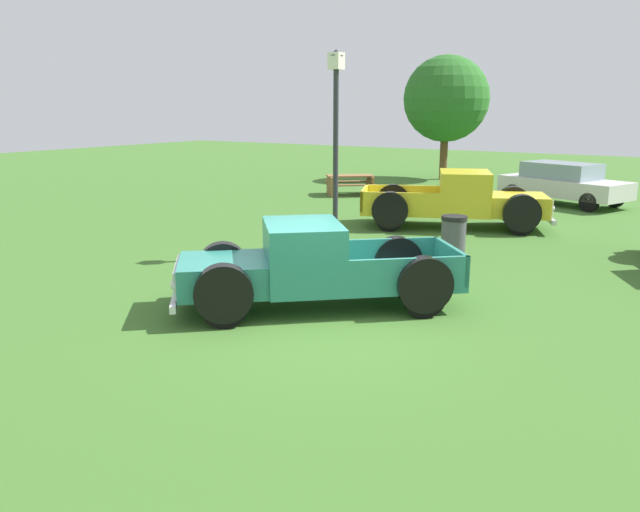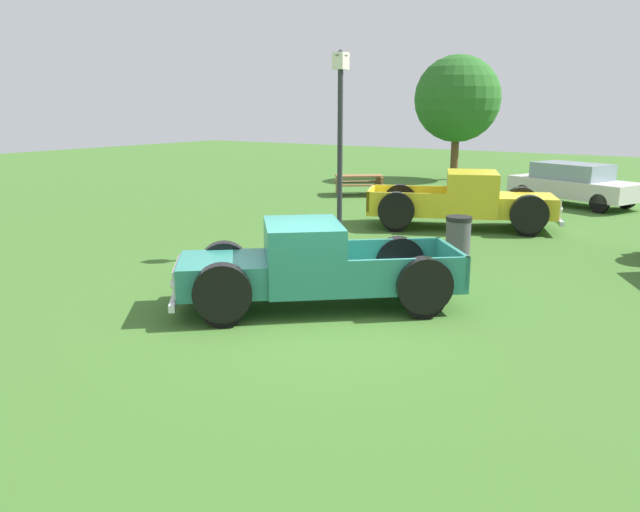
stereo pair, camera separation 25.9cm
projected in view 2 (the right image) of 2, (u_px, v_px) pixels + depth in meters
ground_plane at (317, 318)px, 10.24m from camera, size 80.00×80.00×0.00m
pickup_truck_foreground at (300, 268)px, 10.65m from camera, size 4.76×4.48×1.48m
pickup_truck_behind_left at (473, 202)px, 17.64m from camera, size 5.55×3.78×1.61m
sedan_distant_b at (574, 183)px, 21.84m from camera, size 4.71×3.26×1.46m
lamp_post_near at (340, 151)px, 14.04m from camera, size 0.36×0.36×4.60m
picnic_table at (359, 182)px, 24.40m from camera, size 2.33×2.28×0.78m
trash_can at (458, 237)px, 14.29m from camera, size 0.59×0.59×0.95m
oak_tree_east at (457, 99)px, 28.80m from camera, size 3.96×3.96×5.71m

